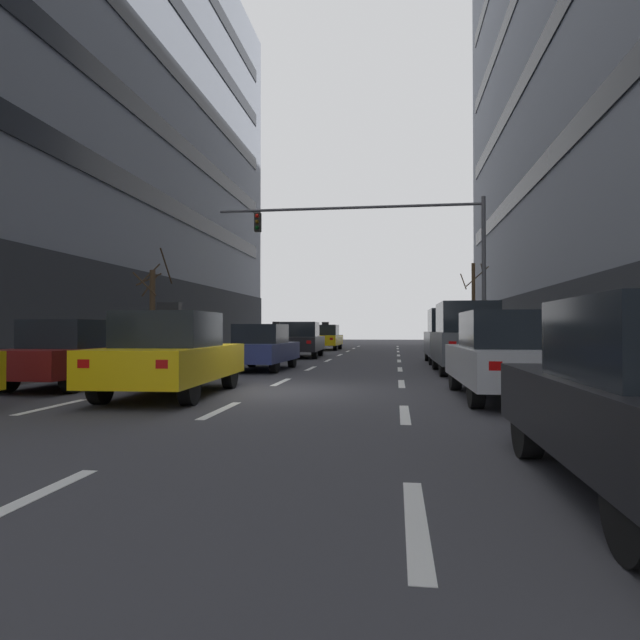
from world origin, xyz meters
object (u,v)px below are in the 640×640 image
object	(u,v)px
car_parked_3	(450,336)
pedestrian_1	(519,340)
street_tree_0	(152,309)
traffic_signal_0	(398,243)
street_tree_1	(474,304)
car_driving_6	(301,340)
car_parked_2	(466,338)
taxi_driving_5	(172,354)
taxi_driving_0	(326,337)
car_parked_1	(508,356)
taxi_driving_4	(277,337)
car_driving_2	(262,347)
pedestrian_0	(499,335)
car_driving_1	(75,354)

from	to	relation	value
car_parked_3	pedestrian_1	xyz separation A→B (m)	(2.00, -3.27, -0.08)
car_parked_3	street_tree_0	xyz separation A→B (m)	(-13.00, 0.25, 1.20)
traffic_signal_0	street_tree_1	world-z (taller)	traffic_signal_0
car_driving_6	car_parked_2	world-z (taller)	car_parked_2
taxi_driving_5	taxi_driving_0	bearing A→B (deg)	90.04
car_driving_6	car_parked_1	distance (m)	16.69
taxi_driving_4	car_driving_2	bearing A→B (deg)	-79.14
car_driving_2	car_driving_6	world-z (taller)	car_driving_6
car_driving_2	car_parked_1	world-z (taller)	car_parked_1
taxi_driving_0	car_parked_2	size ratio (longest dim) A/B	0.97
taxi_driving_5	car_driving_2	bearing A→B (deg)	88.98
car_parked_1	street_tree_0	bearing A→B (deg)	137.72
taxi_driving_4	traffic_signal_0	world-z (taller)	traffic_signal_0
car_driving_6	pedestrian_0	size ratio (longest dim) A/B	2.84
car_parked_2	taxi_driving_4	bearing A→B (deg)	119.70
car_driving_2	car_parked_2	world-z (taller)	car_parked_2
car_parked_3	street_tree_1	xyz separation A→B (m)	(2.63, 12.28, 1.89)
car_driving_1	taxi_driving_5	xyz separation A→B (m)	(3.05, -1.37, 0.07)
car_driving_2	taxi_driving_5	distance (m)	7.23
car_driving_2	street_tree_0	distance (m)	8.17
car_parked_1	car_parked_2	size ratio (longest dim) A/B	1.01
pedestrian_1	traffic_signal_0	bearing A→B (deg)	136.45
car_driving_2	street_tree_1	bearing A→B (deg)	61.22
taxi_driving_0	car_parked_2	bearing A→B (deg)	-69.61
taxi_driving_4	pedestrian_1	distance (m)	19.78
taxi_driving_5	pedestrian_0	bearing A→B (deg)	60.94
car_parked_3	street_tree_1	world-z (taller)	street_tree_1
car_parked_3	traffic_signal_0	xyz separation A→B (m)	(-2.12, 0.65, 3.97)
street_tree_0	pedestrian_1	distance (m)	15.47
taxi_driving_5	street_tree_1	size ratio (longest dim) A/B	0.88
car_driving_2	taxi_driving_5	xyz separation A→B (m)	(-0.13, -7.23, 0.10)
car_parked_1	car_parked_3	size ratio (longest dim) A/B	1.02
car_driving_1	street_tree_0	xyz separation A→B (m)	(-3.10, 10.86, 1.50)
car_driving_2	car_driving_6	distance (m)	8.39
taxi_driving_4	pedestrian_0	bearing A→B (deg)	-27.31
traffic_signal_0	car_parked_2	bearing A→B (deg)	-69.80
taxi_driving_5	car_parked_3	xyz separation A→B (m)	(6.85, 11.97, 0.24)
car_driving_1	street_tree_0	bearing A→B (deg)	105.94
car_driving_1	car_parked_1	distance (m)	9.95
taxi_driving_5	pedestrian_0	size ratio (longest dim) A/B	2.87
car_driving_2	pedestrian_1	distance (m)	8.85
car_parked_2	taxi_driving_5	bearing A→B (deg)	-134.98
taxi_driving_0	car_driving_1	world-z (taller)	taxi_driving_0
taxi_driving_4	pedestrian_1	xyz separation A→B (m)	(12.02, -15.71, 0.18)
car_driving_2	car_parked_2	distance (m)	6.74
taxi_driving_4	street_tree_1	bearing A→B (deg)	-0.73
car_parked_1	car_parked_2	xyz separation A→B (m)	(-0.00, 6.45, 0.25)
car_parked_1	pedestrian_0	distance (m)	17.55
street_tree_0	car_driving_2	bearing A→B (deg)	-38.53
traffic_signal_0	street_tree_0	bearing A→B (deg)	-177.90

